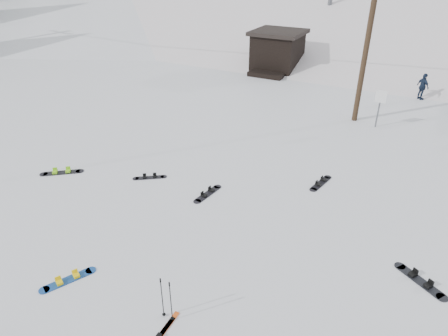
% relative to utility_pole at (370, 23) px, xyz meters
% --- Properties ---
extents(ground, '(200.00, 200.00, 0.00)m').
position_rel_utility_pole_xyz_m(ground, '(-2.00, -14.00, -4.68)').
color(ground, white).
rests_on(ground, ground).
extents(ski_slope, '(60.00, 85.24, 65.97)m').
position_rel_utility_pole_xyz_m(ski_slope, '(-2.00, 41.00, -16.68)').
color(ski_slope, white).
rests_on(ski_slope, ground).
extents(ridge_left, '(47.54, 95.03, 58.38)m').
position_rel_utility_pole_xyz_m(ridge_left, '(-38.00, 34.00, -15.68)').
color(ridge_left, white).
rests_on(ridge_left, ground).
extents(treeline_left, '(20.00, 64.00, 10.00)m').
position_rel_utility_pole_xyz_m(treeline_left, '(-36.00, 26.00, -4.68)').
color(treeline_left, black).
rests_on(treeline_left, ground).
extents(utility_pole, '(2.00, 0.26, 9.00)m').
position_rel_utility_pole_xyz_m(utility_pole, '(0.00, 0.00, 0.00)').
color(utility_pole, '#3A2819').
rests_on(utility_pole, ground).
extents(trail_sign, '(0.50, 0.09, 1.85)m').
position_rel_utility_pole_xyz_m(trail_sign, '(1.10, -0.42, -3.41)').
color(trail_sign, '#595B60').
rests_on(trail_sign, ground).
extents(lift_hut, '(3.40, 4.10, 2.75)m').
position_rel_utility_pole_xyz_m(lift_hut, '(-7.00, 6.94, -3.32)').
color(lift_hut, black).
rests_on(lift_hut, ground).
extents(hero_snowboard, '(0.81, 1.37, 0.10)m').
position_rel_utility_pole_xyz_m(hero_snowboard, '(-4.19, -14.93, -4.65)').
color(hero_snowboard, '#174898').
rests_on(hero_snowboard, ground).
extents(ski_poles, '(0.33, 0.09, 1.20)m').
position_rel_utility_pole_xyz_m(ski_poles, '(-1.16, -14.70, -4.07)').
color(ski_poles, black).
rests_on(ski_poles, ground).
extents(board_scatter_a, '(1.09, 0.86, 0.09)m').
position_rel_utility_pole_xyz_m(board_scatter_a, '(-5.59, -9.61, -4.66)').
color(board_scatter_a, black).
rests_on(board_scatter_a, ground).
extents(board_scatter_b, '(0.42, 1.45, 0.10)m').
position_rel_utility_pole_xyz_m(board_scatter_b, '(-3.06, -9.57, -4.65)').
color(board_scatter_b, black).
rests_on(board_scatter_b, ground).
extents(board_scatter_c, '(1.36, 1.15, 0.12)m').
position_rel_utility_pole_xyz_m(board_scatter_c, '(-8.84, -10.92, -4.65)').
color(board_scatter_c, black).
rests_on(board_scatter_c, ground).
extents(board_scatter_d, '(1.37, 0.99, 0.11)m').
position_rel_utility_pole_xyz_m(board_scatter_d, '(3.98, -10.62, -4.65)').
color(board_scatter_d, black).
rests_on(board_scatter_d, ground).
extents(board_scatter_f, '(0.49, 1.41, 0.10)m').
position_rel_utility_pole_xyz_m(board_scatter_f, '(0.27, -6.96, -4.65)').
color(board_scatter_f, black).
rests_on(board_scatter_f, ground).
extents(skier_navy, '(0.88, 0.89, 1.51)m').
position_rel_utility_pole_xyz_m(skier_navy, '(2.65, 5.02, -3.93)').
color(skier_navy, '#162238').
rests_on(skier_navy, ground).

